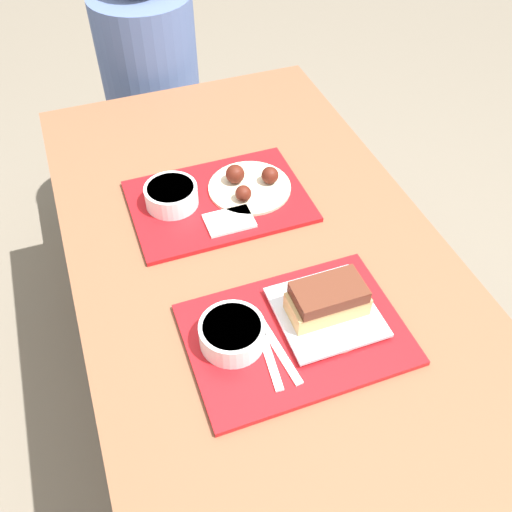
# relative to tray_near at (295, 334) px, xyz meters

# --- Properties ---
(ground_plane) EXTENTS (12.00, 12.00, 0.00)m
(ground_plane) POSITION_rel_tray_near_xyz_m (0.01, 0.19, -0.75)
(ground_plane) COLOR #706656
(picnic_table) EXTENTS (0.84, 1.63, 0.74)m
(picnic_table) POSITION_rel_tray_near_xyz_m (0.01, 0.19, -0.10)
(picnic_table) COLOR brown
(picnic_table) RESTS_ON ground_plane
(picnic_bench_far) EXTENTS (0.80, 0.28, 0.45)m
(picnic_bench_far) POSITION_rel_tray_near_xyz_m (0.01, 1.23, -0.37)
(picnic_bench_far) COLOR brown
(picnic_bench_far) RESTS_ON ground_plane
(tray_near) EXTENTS (0.43, 0.30, 0.01)m
(tray_near) POSITION_rel_tray_near_xyz_m (0.00, 0.00, 0.00)
(tray_near) COLOR #B21419
(tray_near) RESTS_ON picnic_table
(tray_far) EXTENTS (0.43, 0.30, 0.01)m
(tray_far) POSITION_rel_tray_near_xyz_m (-0.02, 0.44, 0.00)
(tray_far) COLOR #B21419
(tray_far) RESTS_ON picnic_table
(bowl_coleslaw_near) EXTENTS (0.13, 0.13, 0.05)m
(bowl_coleslaw_near) POSITION_rel_tray_near_xyz_m (-0.13, 0.02, 0.03)
(bowl_coleslaw_near) COLOR white
(bowl_coleslaw_near) RESTS_ON tray_near
(brisket_sandwich_plate) EXTENTS (0.20, 0.20, 0.09)m
(brisket_sandwich_plate) POSITION_rel_tray_near_xyz_m (0.07, 0.02, 0.04)
(brisket_sandwich_plate) COLOR beige
(brisket_sandwich_plate) RESTS_ON tray_near
(plastic_fork_near) EXTENTS (0.03, 0.17, 0.00)m
(plastic_fork_near) POSITION_rel_tray_near_xyz_m (-0.07, -0.03, 0.01)
(plastic_fork_near) COLOR white
(plastic_fork_near) RESTS_ON tray_near
(plastic_knife_near) EXTENTS (0.03, 0.17, 0.00)m
(plastic_knife_near) POSITION_rel_tray_near_xyz_m (-0.05, -0.03, 0.01)
(plastic_knife_near) COLOR white
(plastic_knife_near) RESTS_ON tray_near
(condiment_packet) EXTENTS (0.04, 0.03, 0.01)m
(condiment_packet) POSITION_rel_tray_near_xyz_m (0.00, 0.07, 0.01)
(condiment_packet) COLOR #A59E93
(condiment_packet) RESTS_ON tray_near
(bowl_coleslaw_far) EXTENTS (0.13, 0.13, 0.05)m
(bowl_coleslaw_far) POSITION_rel_tray_near_xyz_m (-0.13, 0.46, 0.03)
(bowl_coleslaw_far) COLOR white
(bowl_coleslaw_far) RESTS_ON tray_far
(wings_plate_far) EXTENTS (0.21, 0.21, 0.06)m
(wings_plate_far) POSITION_rel_tray_near_xyz_m (0.06, 0.45, 0.02)
(wings_plate_far) COLOR beige
(wings_plate_far) RESTS_ON tray_far
(napkin_far) EXTENTS (0.11, 0.08, 0.01)m
(napkin_far) POSITION_rel_tray_near_xyz_m (-0.02, 0.35, 0.01)
(napkin_far) COLOR white
(napkin_far) RESTS_ON tray_far
(person_seated_across) EXTENTS (0.33, 0.33, 0.69)m
(person_seated_across) POSITION_rel_tray_near_xyz_m (-0.03, 1.23, -0.01)
(person_seated_across) COLOR #4C6093
(person_seated_across) RESTS_ON picnic_bench_far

